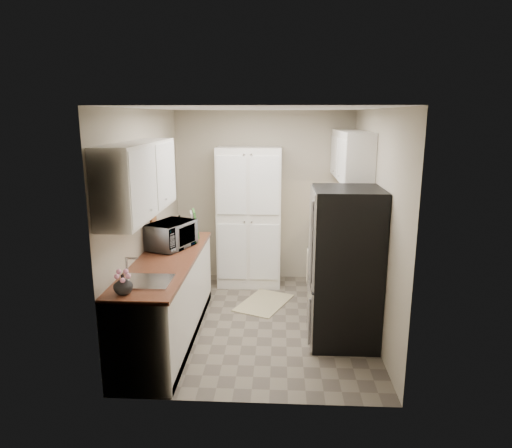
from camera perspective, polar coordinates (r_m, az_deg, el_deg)
name	(u,v)px	position (r m, az deg, el deg)	size (l,w,h in m)	color
ground	(259,322)	(5.63, 0.37, -12.10)	(3.20, 3.20, 0.00)	#665B4C
room_shell	(258,189)	(5.14, 0.19, 4.46)	(2.64, 3.24, 2.52)	#B3A991
pantry_cabinet	(249,217)	(6.56, -0.83, 0.87)	(0.90, 0.55, 2.00)	silver
base_cabinet_left	(168,300)	(5.20, -10.96, -9.30)	(0.60, 2.30, 0.88)	silver
countertop_left	(166,260)	(5.04, -11.19, -4.47)	(0.63, 2.33, 0.04)	brown
base_cabinet_right	(332,258)	(6.62, 9.48, -4.24)	(0.60, 0.80, 0.88)	silver
countertop_right	(333,227)	(6.50, 9.63, -0.37)	(0.63, 0.83, 0.04)	brown
electric_range	(338,275)	(5.85, 10.19, -6.25)	(0.71, 0.78, 1.13)	#B7B7BC
refrigerator	(345,267)	(4.98, 11.08, -5.31)	(0.70, 0.72, 1.70)	#B7B7BC
microwave	(171,235)	(5.38, -10.54, -1.36)	(0.56, 0.38, 0.31)	#B1B1B6
wine_bottle	(180,228)	(5.77, -9.50, -0.51)	(0.07, 0.07, 0.27)	black
flower_vase	(123,284)	(4.13, -16.29, -7.25)	(0.17, 0.17, 0.17)	white
cutting_board	(196,223)	(5.84, -7.53, 0.08)	(0.02, 0.27, 0.34)	green
toaster_oven	(340,218)	(6.53, 10.49, 0.76)	(0.27, 0.34, 0.20)	#BCBDC1
fruit_basket	(339,207)	(6.50, 10.34, 2.07)	(0.25, 0.25, 0.10)	#FFA503
kitchen_mat	(264,303)	(6.13, 1.01, -9.82)	(0.52, 0.84, 0.01)	tan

